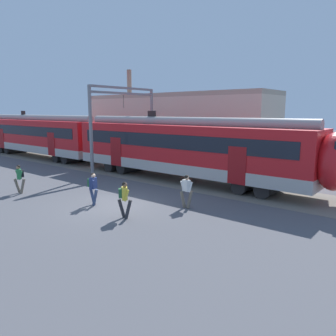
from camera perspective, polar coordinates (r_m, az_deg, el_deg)
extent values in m
plane|color=#515156|center=(17.05, -9.63, -6.32)|extent=(160.00, 160.00, 0.00)
cube|color=slate|center=(30.40, -14.45, 0.67)|extent=(80.00, 4.40, 0.01)
cube|color=#B7B2AD|center=(22.41, 2.37, 0.47)|extent=(18.00, 3.06, 0.70)
cube|color=red|center=(22.21, 2.40, 4.42)|extent=(18.00, 3.00, 2.40)
cube|color=black|center=(21.01, -0.09, 4.66)|extent=(16.56, 0.03, 0.90)
cube|color=maroon|center=(18.42, 11.89, 0.41)|extent=(1.10, 0.04, 2.10)
cube|color=maroon|center=(24.54, -9.08, 2.83)|extent=(1.10, 0.04, 2.10)
cylinder|color=#9C9793|center=(22.12, 2.42, 7.98)|extent=(17.64, 0.70, 0.70)
cube|color=black|center=(23.83, -2.83, 9.44)|extent=(0.70, 0.12, 0.40)
cylinder|color=black|center=(19.49, 17.30, -3.21)|extent=(0.90, 2.40, 0.90)
cylinder|color=black|center=(20.03, 13.59, -2.69)|extent=(0.90, 2.40, 0.90)
cylinder|color=black|center=(25.70, -6.37, 0.28)|extent=(0.90, 2.40, 0.90)
cylinder|color=black|center=(26.71, -8.47, 0.60)|extent=(0.90, 2.40, 0.90)
ellipsoid|color=red|center=(18.24, 27.14, 1.02)|extent=(1.80, 2.85, 2.95)
cube|color=#B7B2AD|center=(36.63, -21.61, 3.47)|extent=(18.00, 3.06, 0.70)
cube|color=red|center=(36.51, -21.76, 5.88)|extent=(18.00, 3.00, 2.40)
cube|color=black|center=(35.79, -23.91, 5.99)|extent=(16.56, 0.03, 0.90)
cube|color=maroon|center=(31.54, -19.68, 3.93)|extent=(1.10, 0.04, 2.10)
cube|color=maroon|center=(40.32, -27.02, 4.61)|extent=(1.10, 0.04, 2.10)
cylinder|color=#9C9793|center=(36.46, -21.90, 8.04)|extent=(17.64, 0.70, 0.70)
cube|color=black|center=(38.83, -23.91, 8.80)|extent=(0.70, 0.12, 0.40)
cylinder|color=black|center=(31.40, -15.92, 1.71)|extent=(0.90, 2.40, 0.90)
cylinder|color=black|center=(32.55, -17.33, 1.92)|extent=(0.90, 2.40, 0.90)
cylinder|color=black|center=(41.01, -24.90, 3.02)|extent=(0.90, 2.40, 0.90)
cylinder|color=black|center=(42.27, -25.73, 3.13)|extent=(0.90, 2.40, 0.90)
cylinder|color=#6B6051|center=(20.92, -24.76, -2.86)|extent=(0.30, 0.38, 0.87)
cylinder|color=#6B6051|center=(20.74, -24.00, -2.91)|extent=(0.30, 0.38, 0.87)
cube|color=#2D7F47|center=(20.70, -24.52, -0.96)|extent=(0.43, 0.38, 0.56)
cylinder|color=#2D7F47|center=(20.49, -24.30, -1.20)|extent=(0.19, 0.26, 0.52)
cylinder|color=#2D7F47|center=(20.92, -24.71, -1.01)|extent=(0.19, 0.26, 0.52)
sphere|color=#9E7051|center=(20.63, -24.65, 0.10)|extent=(0.22, 0.22, 0.22)
sphere|color=black|center=(20.63, -24.60, 0.18)|extent=(0.20, 0.20, 0.20)
cube|color=black|center=(20.69, -24.03, -0.88)|extent=(0.32, 0.27, 0.40)
cylinder|color=navy|center=(16.93, -12.59, -5.03)|extent=(0.38, 0.25, 0.87)
cylinder|color=navy|center=(17.23, -13.02, -4.79)|extent=(0.38, 0.25, 0.87)
cube|color=navy|center=(16.91, -12.90, -2.58)|extent=(0.34, 0.42, 0.56)
cylinder|color=navy|center=(17.14, -12.69, -2.57)|extent=(0.26, 0.16, 0.52)
cylinder|color=navy|center=(16.70, -13.09, -2.92)|extent=(0.26, 0.16, 0.52)
sphere|color=beige|center=(16.82, -12.89, -1.29)|extent=(0.22, 0.22, 0.22)
sphere|color=black|center=(16.83, -12.95, -1.18)|extent=(0.20, 0.20, 0.20)
cube|color=#235633|center=(17.01, -13.40, -2.46)|extent=(0.24, 0.31, 0.40)
cylinder|color=#28282D|center=(14.70, -6.95, -7.15)|extent=(0.34, 0.37, 0.87)
cylinder|color=#28282D|center=(14.86, -8.08, -6.99)|extent=(0.34, 0.37, 0.87)
cube|color=gold|center=(14.59, -7.58, -4.40)|extent=(0.43, 0.42, 0.56)
cylinder|color=gold|center=(14.81, -7.93, -4.39)|extent=(0.23, 0.25, 0.52)
cylinder|color=gold|center=(14.39, -7.21, -4.80)|extent=(0.23, 0.25, 0.52)
sphere|color=brown|center=(14.50, -7.53, -2.91)|extent=(0.22, 0.22, 0.22)
sphere|color=black|center=(14.49, -7.62, -2.79)|extent=(0.20, 0.20, 0.20)
cube|color=#235633|center=(14.58, -8.29, -4.35)|extent=(0.32, 0.30, 0.40)
cylinder|color=#6B6051|center=(16.18, 3.79, -5.50)|extent=(0.24, 0.38, 0.87)
cylinder|color=#6B6051|center=(16.15, 2.61, -5.52)|extent=(0.24, 0.38, 0.87)
cube|color=silver|center=(15.99, 3.23, -3.06)|extent=(0.41, 0.33, 0.56)
cylinder|color=silver|center=(16.12, 2.52, -3.13)|extent=(0.15, 0.26, 0.52)
cylinder|color=silver|center=(15.88, 3.95, -3.34)|extent=(0.15, 0.26, 0.52)
sphere|color=tan|center=(15.92, 3.30, -1.68)|extent=(0.22, 0.22, 0.22)
sphere|color=black|center=(15.90, 3.24, -1.58)|extent=(0.20, 0.20, 0.20)
cylinder|color=gray|center=(23.85, -13.28, 6.11)|extent=(0.24, 0.24, 6.50)
cylinder|color=gray|center=(28.20, -2.85, 6.91)|extent=(0.24, 0.24, 6.50)
cube|color=gray|center=(25.93, -7.80, 13.64)|extent=(0.20, 6.40, 0.16)
cube|color=gray|center=(25.91, -7.78, 12.76)|extent=(0.20, 6.40, 0.16)
cylinder|color=black|center=(25.88, -7.75, 11.44)|extent=(0.03, 0.03, 1.00)
cube|color=beige|center=(33.45, 0.91, 6.96)|extent=(20.78, 5.00, 6.00)
cube|color=#9F9686|center=(33.44, 0.93, 12.45)|extent=(20.78, 5.00, 0.40)
cylinder|color=#8C6656|center=(37.71, -6.75, 14.23)|extent=(0.50, 0.50, 3.20)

